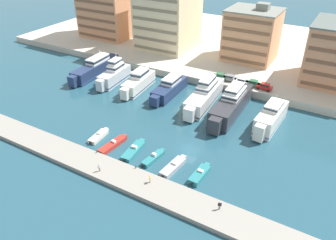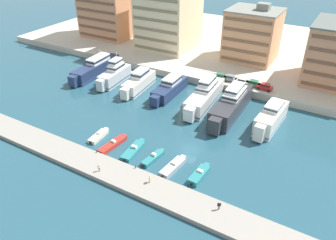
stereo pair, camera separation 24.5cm
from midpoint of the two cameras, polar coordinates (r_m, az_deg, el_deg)
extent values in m
plane|color=#234C5B|center=(68.22, 3.90, -5.21)|extent=(400.00, 400.00, 0.00)
cube|color=beige|center=(122.38, 17.86, 11.12)|extent=(180.00, 70.00, 2.04)
cube|color=gray|center=(58.57, -2.44, -11.99)|extent=(120.00, 6.07, 0.86)
cube|color=navy|center=(103.67, -12.32, 8.75)|extent=(5.26, 18.95, 3.56)
cube|color=navy|center=(96.60, -16.04, 6.56)|extent=(2.42, 2.22, 3.02)
cube|color=#334C7F|center=(104.11, -12.24, 8.17)|extent=(5.31, 19.14, 0.24)
cube|color=white|center=(103.73, -12.00, 10.35)|extent=(3.71, 8.04, 1.63)
cube|color=#233342|center=(103.67, -12.01, 10.43)|extent=(3.76, 8.13, 0.59)
cylinder|color=silver|center=(104.00, -11.71, 11.45)|extent=(0.16, 0.16, 1.80)
cube|color=navy|center=(111.12, -9.16, 10.20)|extent=(3.60, 1.10, 0.20)
cube|color=silver|center=(97.10, -9.15, 7.54)|extent=(4.75, 12.32, 3.68)
cube|color=silver|center=(92.05, -11.51, 5.96)|extent=(2.23, 2.05, 3.13)
cube|color=#192347|center=(97.59, -9.09, 6.90)|extent=(4.80, 12.44, 0.24)
cube|color=white|center=(96.75, -8.98, 9.17)|extent=(3.35, 5.29, 1.63)
cube|color=#233342|center=(96.69, -8.99, 9.26)|extent=(3.39, 5.34, 0.59)
cube|color=white|center=(96.18, -9.06, 10.02)|extent=(2.61, 4.12, 1.46)
cube|color=#233342|center=(96.13, -9.07, 10.10)|extent=(2.65, 4.16, 0.53)
cylinder|color=silver|center=(96.19, -8.89, 11.08)|extent=(0.16, 0.16, 1.80)
cube|color=silver|center=(102.34, -7.10, 8.48)|extent=(3.28, 1.16, 0.20)
cube|color=silver|center=(92.19, -4.98, 6.41)|extent=(4.95, 13.15, 3.46)
cube|color=silver|center=(86.59, -7.37, 4.57)|extent=(2.27, 2.10, 2.94)
cube|color=#192347|center=(92.67, -4.95, 5.78)|extent=(5.00, 13.28, 0.24)
cube|color=white|center=(91.87, -4.76, 8.12)|extent=(3.46, 5.64, 1.78)
cube|color=#233342|center=(91.80, -4.76, 8.22)|extent=(3.50, 5.70, 0.64)
cylinder|color=silver|center=(91.82, -4.56, 9.33)|extent=(0.16, 0.16, 1.80)
cube|color=silver|center=(97.96, -2.96, 7.56)|extent=(3.33, 1.18, 0.20)
cube|color=navy|center=(88.97, 0.40, 5.41)|extent=(4.56, 13.81, 3.06)
cube|color=navy|center=(82.91, -2.16, 3.37)|extent=(2.36, 2.15, 2.60)
cube|color=#192347|center=(89.42, 0.40, 4.84)|extent=(4.61, 13.95, 0.24)
cube|color=white|center=(88.80, 0.72, 7.01)|extent=(3.42, 5.84, 1.57)
cube|color=#233342|center=(88.74, 0.72, 7.10)|extent=(3.46, 5.90, 0.56)
cylinder|color=silver|center=(88.81, 0.99, 8.20)|extent=(0.16, 0.16, 1.80)
cube|color=navy|center=(95.14, 2.50, 6.74)|extent=(3.58, 1.00, 0.20)
cube|color=white|center=(84.69, 6.51, 4.05)|extent=(5.60, 18.04, 3.81)
cube|color=white|center=(76.53, 3.88, 1.07)|extent=(2.58, 2.37, 3.24)
cube|color=black|center=(85.27, 6.46, 3.31)|extent=(5.66, 18.22, 0.24)
cube|color=white|center=(84.67, 6.94, 5.98)|extent=(3.95, 7.68, 1.37)
cube|color=#233342|center=(84.61, 6.94, 6.06)|extent=(4.00, 7.76, 0.49)
cube|color=white|center=(84.08, 7.00, 6.83)|extent=(3.08, 5.99, 1.42)
cube|color=#233342|center=(84.02, 7.00, 6.92)|extent=(3.12, 6.05, 0.51)
cylinder|color=silver|center=(84.40, 7.34, 8.10)|extent=(0.16, 0.16, 1.80)
cube|color=white|center=(93.03, 8.54, 5.94)|extent=(3.82, 1.15, 0.20)
cube|color=#333338|center=(81.22, 11.07, 2.52)|extent=(5.21, 19.27, 4.20)
cube|color=#333338|center=(72.40, 8.27, -0.97)|extent=(2.69, 2.45, 3.57)
cube|color=#334C7F|center=(81.88, 10.98, 1.68)|extent=(5.26, 19.46, 0.24)
cube|color=white|center=(81.17, 11.61, 4.65)|extent=(3.91, 8.13, 1.34)
cube|color=#233342|center=(81.12, 11.62, 4.74)|extent=(3.96, 8.21, 0.48)
cube|color=white|center=(80.64, 11.70, 5.44)|extent=(3.05, 6.34, 1.13)
cube|color=#233342|center=(80.59, 11.71, 5.51)|extent=(3.09, 6.40, 0.41)
cylinder|color=silver|center=(81.07, 12.09, 6.69)|extent=(0.16, 0.16, 1.80)
cube|color=#333338|center=(90.26, 13.14, 4.68)|extent=(4.09, 0.99, 0.20)
cube|color=silver|center=(78.07, 17.57, 0.28)|extent=(4.72, 13.06, 4.24)
cube|color=silver|center=(71.94, 15.74, -2.15)|extent=(2.28, 2.10, 3.61)
cube|color=#334C7F|center=(78.76, 17.41, -0.57)|extent=(4.76, 13.19, 0.24)
cube|color=white|center=(77.55, 18.12, 2.35)|extent=(3.40, 5.57, 1.34)
cube|color=#233342|center=(77.49, 18.13, 2.44)|extent=(3.44, 5.63, 0.48)
cylinder|color=silver|center=(77.54, 18.49, 3.60)|extent=(0.16, 0.16, 1.80)
cube|color=silver|center=(84.40, 18.94, 1.74)|extent=(3.39, 1.10, 0.20)
cube|color=beige|center=(72.91, -11.97, -2.81)|extent=(2.17, 5.34, 0.84)
cube|color=beige|center=(74.83, -10.65, -1.67)|extent=(1.02, 0.86, 0.72)
cube|color=silver|center=(72.81, -11.84, -2.25)|extent=(1.01, 0.68, 0.40)
cube|color=#283847|center=(72.96, -11.72, -2.10)|extent=(0.88, 0.15, 0.24)
cube|color=black|center=(71.08, -13.29, -3.84)|extent=(0.38, 0.31, 0.60)
cube|color=red|center=(69.66, -9.61, -4.30)|extent=(2.39, 7.05, 0.91)
cube|color=red|center=(71.82, -7.51, -2.88)|extent=(1.01, 0.86, 0.77)
cube|color=silver|center=(69.56, -9.37, -3.66)|extent=(1.00, 0.69, 0.42)
cube|color=#283847|center=(69.68, -9.21, -3.51)|extent=(0.86, 0.16, 0.25)
cube|color=black|center=(67.64, -11.77, -5.64)|extent=(0.39, 0.31, 0.60)
cube|color=teal|center=(67.66, -6.02, -5.30)|extent=(2.76, 6.96, 0.72)
cube|color=teal|center=(70.30, -4.47, -3.62)|extent=(1.24, 1.06, 0.61)
cube|color=silver|center=(67.64, -5.83, -4.66)|extent=(1.21, 0.71, 0.50)
cube|color=#283847|center=(67.79, -5.72, -4.48)|extent=(1.05, 0.18, 0.30)
cube|color=black|center=(65.19, -7.59, -6.89)|extent=(0.39, 0.31, 0.60)
cube|color=teal|center=(65.21, -2.58, -6.68)|extent=(2.20, 5.69, 0.85)
cube|color=teal|center=(67.10, -0.91, -5.39)|extent=(0.93, 0.79, 0.72)
cube|color=silver|center=(65.04, -2.36, -6.03)|extent=(0.92, 0.70, 0.53)
cube|color=#283847|center=(65.16, -2.21, -5.85)|extent=(0.78, 0.17, 0.32)
cube|color=black|center=(63.39, -4.29, -7.88)|extent=(0.39, 0.32, 0.60)
cube|color=#9EA3A8|center=(62.91, 0.90, -8.23)|extent=(2.55, 6.54, 1.00)
cube|color=#9EA3A8|center=(65.23, 2.72, -6.59)|extent=(1.15, 0.97, 0.85)
cube|color=silver|center=(62.78, 1.16, -7.53)|extent=(1.12, 0.70, 0.37)
cube|color=#283847|center=(62.92, 1.31, -7.36)|extent=(0.97, 0.17, 0.22)
cube|color=black|center=(60.74, -0.95, -9.77)|extent=(0.39, 0.31, 0.60)
cube|color=teal|center=(61.45, 5.54, -9.52)|extent=(2.15, 5.59, 1.05)
cube|color=teal|center=(63.63, 6.88, -7.93)|extent=(1.09, 0.91, 0.90)
cube|color=silver|center=(61.28, 5.76, -8.80)|extent=(1.08, 0.65, 0.35)
cube|color=#283847|center=(61.44, 5.88, -8.62)|extent=(0.96, 0.12, 0.21)
cube|color=black|center=(59.39, 4.19, -10.99)|extent=(0.37, 0.30, 0.60)
cube|color=#2D6642|center=(94.36, 9.08, 7.42)|extent=(4.11, 1.73, 0.80)
cube|color=#2D6642|center=(94.02, 9.20, 7.81)|extent=(2.11, 1.58, 0.68)
cube|color=#1E2833|center=(94.02, 9.20, 7.81)|extent=(2.07, 1.59, 0.37)
cylinder|color=black|center=(94.23, 8.10, 7.20)|extent=(0.64, 0.22, 0.64)
cylinder|color=black|center=(95.68, 8.49, 7.56)|extent=(0.64, 0.22, 0.64)
cylinder|color=black|center=(93.38, 9.63, 6.83)|extent=(0.64, 0.22, 0.64)
cylinder|color=black|center=(94.85, 10.01, 7.20)|extent=(0.64, 0.22, 0.64)
cube|color=slate|center=(93.77, 10.77, 7.09)|extent=(4.12, 1.76, 0.80)
cube|color=slate|center=(93.43, 10.90, 7.49)|extent=(2.12, 1.59, 0.68)
cube|color=#1E2833|center=(93.43, 10.90, 7.49)|extent=(2.08, 1.60, 0.37)
cylinder|color=black|center=(93.62, 9.79, 6.89)|extent=(0.64, 0.23, 0.64)
cylinder|color=black|center=(95.08, 10.18, 7.24)|extent=(0.64, 0.23, 0.64)
cylinder|color=black|center=(92.80, 11.33, 6.49)|extent=(0.64, 0.23, 0.64)
cylinder|color=black|center=(94.27, 11.71, 6.86)|extent=(0.64, 0.23, 0.64)
cube|color=white|center=(92.48, 12.74, 6.51)|extent=(4.17, 1.87, 0.80)
cube|color=white|center=(92.14, 12.88, 6.90)|extent=(2.16, 1.65, 0.68)
cube|color=#1E2833|center=(92.14, 12.88, 6.90)|extent=(2.12, 1.66, 0.37)
cylinder|color=black|center=(92.32, 11.74, 6.31)|extent=(0.65, 0.25, 0.64)
cylinder|color=black|center=(93.78, 12.14, 6.67)|extent=(0.65, 0.25, 0.64)
cylinder|color=black|center=(91.53, 13.30, 5.88)|extent=(0.65, 0.25, 0.64)
cylinder|color=black|center=(93.00, 13.68, 6.26)|extent=(0.65, 0.25, 0.64)
cube|color=#2D6642|center=(91.94, 14.67, 6.09)|extent=(4.12, 1.75, 0.80)
cube|color=#2D6642|center=(91.60, 14.82, 6.48)|extent=(2.12, 1.59, 0.68)
cube|color=#1E2833|center=(91.60, 14.82, 6.48)|extent=(2.08, 1.60, 0.37)
cylinder|color=black|center=(91.69, 13.67, 5.88)|extent=(0.64, 0.23, 0.64)
cylinder|color=black|center=(93.18, 14.02, 6.26)|extent=(0.64, 0.23, 0.64)
cylinder|color=black|center=(91.05, 15.27, 5.46)|extent=(0.64, 0.23, 0.64)
cylinder|color=black|center=(92.55, 15.59, 5.85)|extent=(0.64, 0.23, 0.64)
cube|color=red|center=(90.88, 16.54, 5.49)|extent=(4.19, 1.94, 0.80)
cube|color=red|center=(90.53, 16.70, 5.88)|extent=(2.19, 1.68, 0.68)
cube|color=#1E2833|center=(90.53, 16.70, 5.88)|extent=(2.15, 1.70, 0.37)
cylinder|color=black|center=(90.64, 15.53, 5.30)|extent=(0.65, 0.26, 0.64)
cylinder|color=black|center=(92.12, 15.89, 5.68)|extent=(0.65, 0.26, 0.64)
cylinder|color=black|center=(89.98, 17.13, 4.84)|extent=(0.65, 0.26, 0.64)
cylinder|color=black|center=(91.47, 17.47, 5.22)|extent=(0.65, 0.26, 0.64)
cube|color=tan|center=(130.76, -10.41, 19.45)|extent=(18.88, 14.40, 24.59)
cube|color=brown|center=(128.10, -12.06, 14.04)|extent=(17.37, 0.24, 0.90)
cube|color=brown|center=(127.24, -12.21, 15.35)|extent=(17.37, 0.24, 0.90)
cube|color=brown|center=(126.45, -12.37, 16.68)|extent=(17.37, 0.24, 0.90)
cube|color=brown|center=(125.73, -12.54, 18.03)|extent=(17.37, 0.24, 0.90)
cube|color=brown|center=(125.08, -12.71, 19.40)|extent=(17.37, 0.24, 0.90)
cube|color=beige|center=(115.96, 0.14, 18.68)|extent=(17.84, 17.38, 25.68)
cube|color=#7E7359|center=(111.86, -2.19, 12.18)|extent=(16.41, 0.24, 0.90)
cube|color=#7E7359|center=(110.84, -2.22, 13.74)|extent=(16.41, 0.24, 0.90)
cube|color=#7E7359|center=(109.90, -2.26, 15.34)|extent=(16.41, 0.24, 0.90)
cube|color=#7E7359|center=(109.05, -2.29, 16.96)|extent=(16.41, 0.24, 0.90)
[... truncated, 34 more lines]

